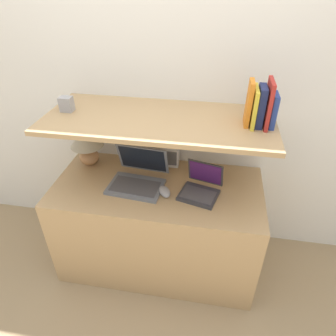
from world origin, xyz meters
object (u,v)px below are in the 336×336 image
Objects in this scene: laptop_large at (138,177)px; computer_mouse at (165,192)px; book_blue at (273,110)px; book_navy at (261,106)px; table_lamp at (87,142)px; book_yellow at (254,107)px; laptop_small at (201,188)px; book_red at (268,104)px; book_orange at (249,103)px; router_box at (171,156)px; shelf_gadget at (66,104)px.

laptop_large is 2.85× the size of computer_mouse.
book_navy is at bearing 180.00° from book_blue.
table_lamp is at bearing 174.81° from book_blue.
computer_mouse is 0.62× the size of book_yellow.
book_navy reaches higher than table_lamp.
laptop_small is (0.82, -0.21, -0.14)m from table_lamp.
book_red is 1.03× the size of book_orange.
laptop_small is 1.15× the size of book_orange.
laptop_large is 2.41× the size of router_box.
shelf_gadget is at bearing 180.00° from book_orange.
table_lamp is 3.18× the size of shelf_gadget.
book_red is at bearing 0.00° from book_navy.
computer_mouse is (0.19, -0.08, -0.03)m from laptop_large.
book_yellow is at bearing 0.00° from shelf_gadget.
book_blue reaches higher than laptop_small.
book_orange is at bearing 180.00° from book_yellow.
book_red reaches higher than book_blue.
laptop_small is 0.60m from book_navy.
table_lamp is 0.59m from router_box.
laptop_small is 1.54× the size of book_blue.
laptop_small reaches higher than router_box.
table_lamp is 0.33m from shelf_gadget.
book_navy is at bearing 19.51° from laptop_small.
table_lamp reaches higher than laptop_small.
book_navy is (0.28, 0.10, 0.52)m from laptop_small.
shelf_gadget is (-0.04, -0.11, 0.32)m from table_lamp.
book_blue is at bearing 5.25° from laptop_large.
book_orange is (0.22, 0.10, 0.53)m from laptop_small.
book_orange is 2.77× the size of shelf_gadget.
book_yellow is (-0.10, 0.00, 0.01)m from book_blue.
book_yellow is (0.47, 0.15, 0.53)m from computer_mouse.
book_red is (0.56, -0.18, 0.50)m from router_box.
book_orange reaches higher than book_navy.
router_box is 0.70m from book_orange.
book_navy reaches higher than book_yellow.
table_lamp is 0.77× the size of laptop_large.
book_orange is (-0.10, 0.00, -0.00)m from book_red.
router_box is 0.83× the size of book_blue.
book_navy is at bearing 5.77° from laptop_large.
laptop_large is 1.68× the size of book_navy.
book_yellow reaches higher than laptop_large.
computer_mouse is 0.73m from book_yellow.
shelf_gadget is (-0.44, 0.07, 0.45)m from laptop_large.
book_orange is at bearing 180.00° from book_navy.
router_box is at bearing 130.47° from laptop_small.
shelf_gadget is (-0.63, 0.15, 0.47)m from computer_mouse.
router_box is 0.61× the size of book_red.
table_lamp is at bearing 165.77° from laptop_small.
book_navy reaches higher than laptop_large.
laptop_small reaches higher than computer_mouse.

